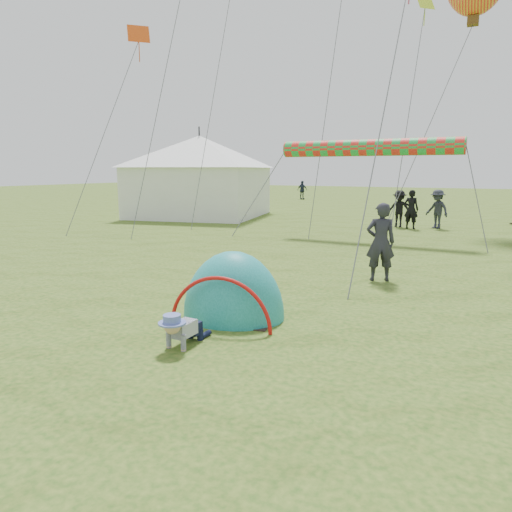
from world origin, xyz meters
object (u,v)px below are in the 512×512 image
at_px(standing_adult, 381,242).
at_px(event_marquee, 200,173).
at_px(popup_tent, 234,317).
at_px(crawling_toddler, 181,328).

distance_m(standing_adult, event_marquee, 17.34).
height_order(popup_tent, event_marquee, event_marquee).
bearing_deg(standing_adult, popup_tent, 44.74).
bearing_deg(standing_adult, crawling_toddler, 51.04).
relative_size(popup_tent, standing_adult, 1.29).
bearing_deg(popup_tent, event_marquee, 115.55).
height_order(crawling_toddler, popup_tent, popup_tent).
height_order(crawling_toddler, standing_adult, standing_adult).
xyz_separation_m(standing_adult, event_marquee, (-12.98, 11.40, 1.52)).
xyz_separation_m(popup_tent, event_marquee, (-11.22, 15.49, 2.48)).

